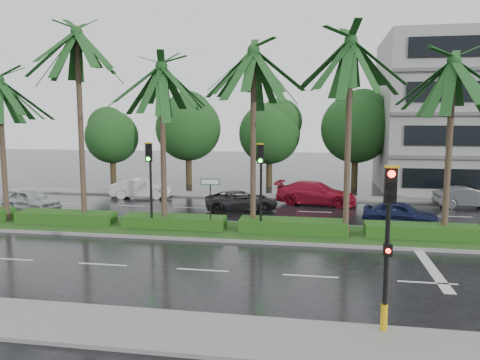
% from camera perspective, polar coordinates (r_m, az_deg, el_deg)
% --- Properties ---
extents(ground, '(120.00, 120.00, 0.00)m').
position_cam_1_polar(ground, '(22.55, -1.40, -7.00)').
color(ground, black).
rests_on(ground, ground).
extents(near_sidewalk, '(40.00, 2.40, 0.12)m').
position_cam_1_polar(near_sidewalk, '(13.23, -10.49, -17.49)').
color(near_sidewalk, slate).
rests_on(near_sidewalk, ground).
extents(far_sidewalk, '(40.00, 2.00, 0.12)m').
position_cam_1_polar(far_sidewalk, '(34.15, 2.53, -1.97)').
color(far_sidewalk, slate).
rests_on(far_sidewalk, ground).
extents(median, '(36.00, 4.00, 0.15)m').
position_cam_1_polar(median, '(23.49, -0.92, -6.22)').
color(median, gray).
rests_on(median, ground).
extents(hedge, '(35.20, 1.40, 0.60)m').
position_cam_1_polar(hedge, '(23.40, -0.93, -5.33)').
color(hedge, '#1D4513').
rests_on(hedge, median).
extents(lane_markings, '(34.00, 13.06, 0.01)m').
position_cam_1_polar(lane_markings, '(21.76, 6.31, -7.56)').
color(lane_markings, silver).
rests_on(lane_markings, ground).
extents(palm_row, '(26.30, 4.20, 10.65)m').
position_cam_1_polar(palm_row, '(23.24, -4.07, 13.31)').
color(palm_row, '#403325').
rests_on(palm_row, median).
extents(signal_near, '(0.34, 0.45, 4.36)m').
position_cam_1_polar(signal_near, '(12.54, 17.56, -7.24)').
color(signal_near, black).
rests_on(signal_near, near_sidewalk).
extents(signal_median_left, '(0.34, 0.42, 4.36)m').
position_cam_1_polar(signal_median_left, '(23.39, -10.94, 0.86)').
color(signal_median_left, black).
rests_on(signal_median_left, median).
extents(signal_median_right, '(0.34, 0.42, 4.36)m').
position_cam_1_polar(signal_median_right, '(22.05, 2.55, 0.60)').
color(signal_median_right, black).
rests_on(signal_median_right, median).
extents(street_sign, '(0.95, 0.09, 2.60)m').
position_cam_1_polar(street_sign, '(22.80, -3.65, -1.40)').
color(street_sign, black).
rests_on(street_sign, median).
extents(bg_trees, '(33.03, 5.60, 8.08)m').
position_cam_1_polar(bg_trees, '(39.15, 5.16, 6.40)').
color(bg_trees, '#392E1A').
rests_on(bg_trees, ground).
extents(car_silver, '(2.78, 4.33, 1.37)m').
position_cam_1_polar(car_silver, '(31.48, -24.13, -2.26)').
color(car_silver, '#B4B9BD').
rests_on(car_silver, ground).
extents(car_white, '(2.12, 4.46, 1.41)m').
position_cam_1_polar(car_white, '(34.29, -11.94, -1.00)').
color(car_white, silver).
rests_on(car_white, ground).
extents(car_darkgrey, '(3.29, 4.90, 1.25)m').
position_cam_1_polar(car_darkgrey, '(28.82, 0.17, -2.57)').
color(car_darkgrey, '#242326').
rests_on(car_darkgrey, ground).
extents(car_red, '(2.94, 5.55, 1.53)m').
position_cam_1_polar(car_red, '(31.35, 9.24, -1.59)').
color(car_red, '#A4112A').
rests_on(car_red, ground).
extents(car_blue, '(2.60, 4.09, 1.30)m').
position_cam_1_polar(car_blue, '(26.34, 18.94, -3.86)').
color(car_blue, '#182049').
rests_on(car_blue, ground).
extents(car_grey, '(1.77, 4.14, 1.33)m').
position_cam_1_polar(car_grey, '(33.30, 25.98, -1.90)').
color(car_grey, '#4D4E51').
rests_on(car_grey, ground).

